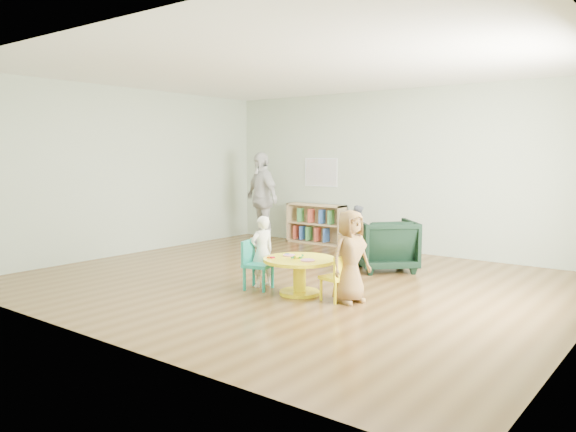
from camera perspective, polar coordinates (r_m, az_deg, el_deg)
The scene contains 11 objects.
room at distance 7.36m, azimuth 0.72°, elevation 7.86°, with size 7.10×7.00×2.80m.
activity_table at distance 6.82m, azimuth 1.17°, elevation -5.44°, with size 0.88×0.88×0.49m.
kid_chair_left at distance 7.08m, azimuth -3.35°, elevation -4.78°, with size 0.41×0.41×0.62m.
kid_chair_right at distance 6.52m, azimuth 5.08°, elevation -6.15°, with size 0.35×0.35×0.54m.
bookshelf at distance 10.71m, azimuth 2.90°, elevation -0.82°, with size 1.20×0.30×0.75m.
alphabet_poster at distance 10.73m, azimuth 3.37°, elevation 4.46°, with size 0.74×0.01×0.54m.
armchair at distance 8.32m, azimuth 9.90°, elevation -2.90°, with size 0.80×0.83×0.75m, color black.
child_left at distance 7.19m, azimuth -2.65°, elevation -3.61°, with size 0.33×0.22×0.91m, color white.
child_right at distance 6.44m, azimuth 6.34°, elevation -4.10°, with size 0.52×0.34×1.07m, color gold.
toddler at distance 9.81m, azimuth 7.10°, elevation -1.27°, with size 0.40×0.31×0.82m, color #19243F.
adult_caretaker at distance 10.60m, azimuth -2.71°, elevation 1.82°, with size 1.02×0.42×1.73m, color silver.
Camera 1 is at (4.42, -5.89, 1.69)m, focal length 35.00 mm.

